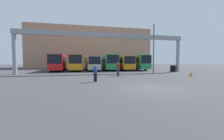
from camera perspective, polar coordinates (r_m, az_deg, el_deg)
ground_plane at (r=11.16m, az=14.94°, el=-6.79°), size 200.00×200.00×0.00m
building_backdrop at (r=51.41m, az=-8.10°, el=8.05°), size 37.74×12.00×12.49m
overhead_gantry at (r=25.75m, az=-1.94°, el=11.50°), size 28.46×0.80×6.68m
bus_slot_0 at (r=33.46m, az=-19.82°, el=2.97°), size 2.61×11.28×3.24m
bus_slot_1 at (r=33.38m, az=-13.84°, el=3.10°), size 2.58×11.46×3.27m
bus_slot_2 at (r=33.26m, az=-7.82°, el=2.88°), size 2.49×10.82×2.97m
bus_slot_3 at (r=33.43m, az=-1.80°, el=3.21°), size 2.61×10.04×3.29m
bus_slot_4 at (r=34.75m, az=3.68°, el=3.01°), size 2.60×10.90×3.07m
bus_slot_5 at (r=35.77m, az=9.10°, el=3.16°), size 2.43×10.49×3.28m
pedestrian_far_center at (r=14.29m, az=-6.38°, el=-1.04°), size 0.34×0.34×1.62m
pedestrian_mid_right at (r=19.78m, az=2.32°, el=0.51°), size 0.38×0.38×1.84m
traffic_cone at (r=22.30m, az=27.89°, el=-1.30°), size 0.46×0.46×0.60m
tire_stack at (r=31.19m, az=22.19°, el=0.58°), size 1.04×1.04×1.20m
lamp_post at (r=25.79m, az=15.58°, el=8.74°), size 0.36×0.36×8.16m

